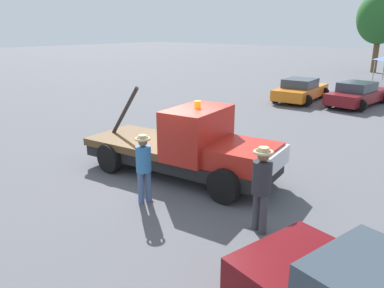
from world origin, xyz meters
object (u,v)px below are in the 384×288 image
(tow_truck, at_px, (189,147))
(person_at_hood, at_px, (144,163))
(tree_left, at_px, (381,17))
(parked_car_orange, at_px, (301,90))
(parked_car_maroon, at_px, (357,94))
(person_near_truck, at_px, (262,183))

(tow_truck, xyz_separation_m, person_at_hood, (0.22, -1.99, 0.13))
(person_at_hood, height_order, tree_left, tree_left)
(person_at_hood, height_order, parked_car_orange, person_at_hood)
(tow_truck, relative_size, tree_left, 0.79)
(parked_car_maroon, bearing_deg, person_at_hood, -174.57)
(person_near_truck, bearing_deg, tow_truck, 86.97)
(parked_car_orange, xyz_separation_m, tree_left, (-0.84, 18.86, 4.51))
(person_near_truck, distance_m, tree_left, 34.59)
(person_at_hood, xyz_separation_m, parked_car_orange, (-2.82, 15.45, -0.38))
(parked_car_maroon, height_order, tree_left, tree_left)
(person_at_hood, xyz_separation_m, tree_left, (-3.65, 34.30, 4.13))
(parked_car_orange, relative_size, parked_car_maroon, 0.97)
(tow_truck, height_order, person_near_truck, tow_truck)
(person_at_hood, distance_m, parked_car_orange, 15.71)
(parked_car_orange, bearing_deg, person_at_hood, -173.59)
(tow_truck, relative_size, person_near_truck, 3.21)
(person_at_hood, relative_size, parked_car_maroon, 0.36)
(person_at_hood, relative_size, parked_car_orange, 0.37)
(tow_truck, distance_m, tree_left, 32.78)
(parked_car_maroon, xyz_separation_m, tree_left, (-3.91, 18.21, 4.52))
(parked_car_orange, bearing_deg, parked_car_maroon, -82.05)
(tree_left, bearing_deg, tow_truck, -83.93)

